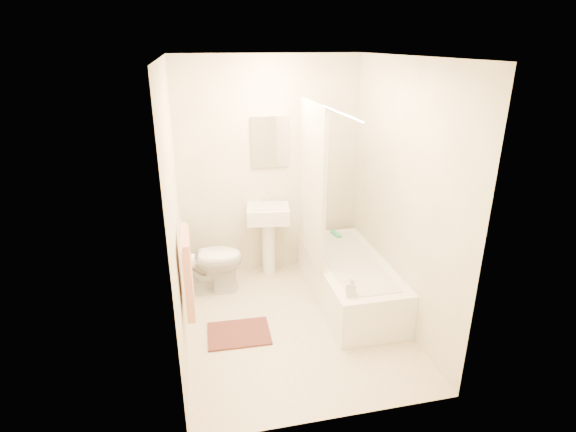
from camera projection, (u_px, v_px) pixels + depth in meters
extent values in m
plane|color=beige|center=(294.00, 323.00, 4.29)|extent=(2.40, 2.40, 0.00)
plane|color=white|center=(295.00, 57.00, 3.42)|extent=(2.40, 2.40, 0.00)
cube|color=beige|center=(269.00, 169.00, 4.94)|extent=(2.00, 0.02, 2.40)
cube|color=beige|center=(175.00, 214.00, 3.65)|extent=(0.02, 2.40, 2.40)
cube|color=beige|center=(402.00, 197.00, 4.05)|extent=(0.02, 2.40, 2.40)
cube|color=white|center=(269.00, 142.00, 4.82)|extent=(0.40, 0.03, 0.55)
cylinder|color=silver|center=(327.00, 107.00, 3.71)|extent=(0.03, 1.70, 0.03)
cube|color=silver|center=(313.00, 183.00, 4.36)|extent=(0.04, 0.80, 1.55)
cylinder|color=silver|center=(181.00, 237.00, 3.47)|extent=(0.02, 0.60, 0.02)
cube|color=#CC7266|center=(188.00, 273.00, 3.59)|extent=(0.06, 0.45, 0.66)
cylinder|color=white|center=(188.00, 261.00, 3.96)|extent=(0.11, 0.12, 0.12)
imported|color=white|center=(207.00, 259.00, 4.73)|extent=(0.77, 0.47, 0.72)
cube|color=#4E261A|center=(239.00, 333.00, 4.11)|extent=(0.58, 0.44, 0.02)
imported|color=white|center=(351.00, 286.00, 3.88)|extent=(0.11, 0.11, 0.19)
cube|color=#2FAE6D|center=(336.00, 234.00, 5.10)|extent=(0.08, 0.19, 0.04)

